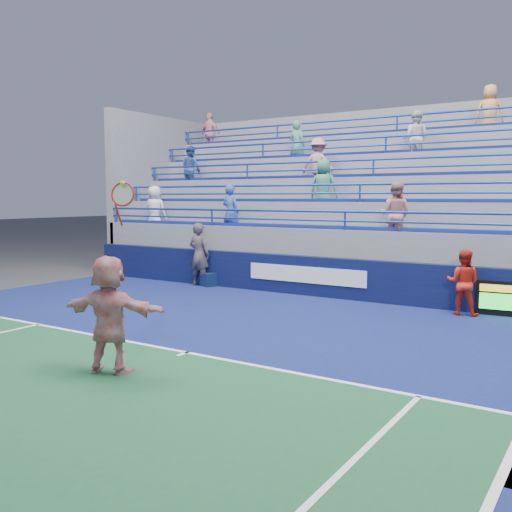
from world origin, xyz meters
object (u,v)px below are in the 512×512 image
Objects in this scene: tennis_player at (110,314)px; ball_girl at (463,283)px; serve_speed_board at (503,299)px; line_judge at (199,254)px; judge_chair at (209,279)px.

tennis_player is 1.94× the size of ball_girl.
tennis_player is (-4.40, -7.85, 0.52)m from serve_speed_board.
line_judge reaches higher than ball_girl.
tennis_player is (4.00, -7.75, 0.69)m from judge_chair.
ball_girl is (7.58, -0.25, 0.53)m from judge_chair.
serve_speed_board is at bearing 0.69° from judge_chair.
line_judge is (-0.33, -0.07, 0.74)m from judge_chair.
serve_speed_board is at bearing 179.01° from line_judge.
ball_girl is at bearing -1.85° from judge_chair.
line_judge is at bearing 119.40° from tennis_player.
serve_speed_board is 0.77× the size of ball_girl.
serve_speed_board is 1.60× the size of judge_chair.
line_judge is at bearing -167.27° from judge_chair.
tennis_player reaches higher than line_judge.
tennis_player is at bearing 117.27° from line_judge.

